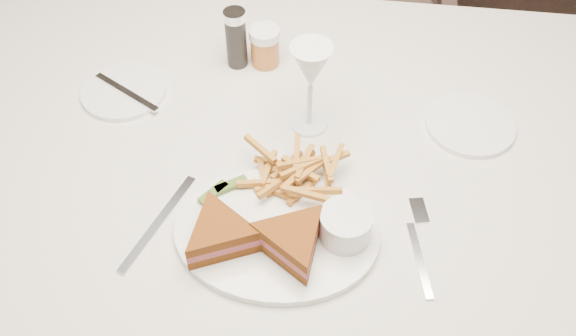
{
  "coord_description": "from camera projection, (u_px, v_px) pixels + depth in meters",
  "views": [
    {
      "loc": [
        -0.14,
        -0.59,
        1.58
      ],
      "look_at": [
        -0.25,
        0.07,
        0.8
      ],
      "focal_mm": 40.0,
      "sensor_mm": 36.0,
      "label": 1
    }
  ],
  "objects": [
    {
      "name": "chair_far",
      "position": [
        340.0,
        20.0,
        2.06
      ],
      "size": [
        0.65,
        0.61,
        0.65
      ],
      "primitive_type": "imported",
      "rotation": [
        0.0,
        0.0,
        3.17
      ],
      "color": "#412E28",
      "rests_on": "ground"
    },
    {
      "name": "table",
      "position": [
        292.0,
        278.0,
        1.38
      ],
      "size": [
        1.53,
        1.05,
        0.75
      ],
      "primitive_type": "cube",
      "rotation": [
        0.0,
        0.0,
        0.03
      ],
      "color": "silver",
      "rests_on": "ground"
    },
    {
      "name": "table_setting",
      "position": [
        283.0,
        172.0,
        1.04
      ],
      "size": [
        0.81,
        0.61,
        0.18
      ],
      "color": "white",
      "rests_on": "table"
    }
  ]
}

